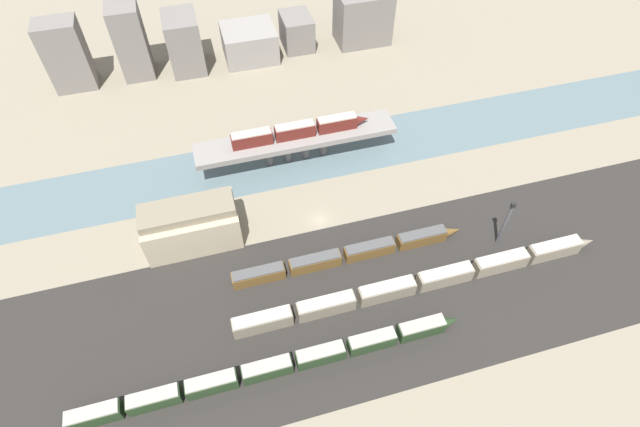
# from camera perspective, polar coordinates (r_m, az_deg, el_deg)

# --- Properties ---
(ground_plane) EXTENTS (400.00, 400.00, 0.00)m
(ground_plane) POSITION_cam_1_polar(r_m,az_deg,el_deg) (121.87, -0.09, -0.70)
(ground_plane) COLOR gray
(railbed_yard) EXTENTS (280.00, 42.00, 0.01)m
(railbed_yard) POSITION_cam_1_polar(r_m,az_deg,el_deg) (108.90, 3.36, -10.15)
(railbed_yard) COLOR #282623
(railbed_yard) RESTS_ON ground
(river_water) EXTENTS (320.00, 19.88, 0.01)m
(river_water) POSITION_cam_1_polar(r_m,az_deg,el_deg) (136.86, -2.65, 6.38)
(river_water) COLOR slate
(river_water) RESTS_ON ground
(bridge) EXTENTS (53.14, 8.70, 7.73)m
(bridge) POSITION_cam_1_polar(r_m,az_deg,el_deg) (132.48, -2.75, 8.41)
(bridge) COLOR gray
(bridge) RESTS_ON ground
(train_on_bridge) EXTENTS (36.72, 2.89, 3.85)m
(train_on_bridge) POSITION_cam_1_polar(r_m,az_deg,el_deg) (130.59, -2.35, 9.52)
(train_on_bridge) COLOR #5B1E19
(train_on_bridge) RESTS_ON bridge
(train_yard_near) EXTENTS (77.10, 2.89, 3.69)m
(train_yard_near) POSITION_cam_1_polar(r_m,az_deg,el_deg) (100.75, -5.36, -17.12)
(train_yard_near) COLOR #23381E
(train_yard_near) RESTS_ON ground
(train_yard_mid) EXTENTS (84.39, 2.99, 4.10)m
(train_yard_mid) POSITION_cam_1_polar(r_m,az_deg,el_deg) (111.26, 11.61, -7.68)
(train_yard_mid) COLOR gray
(train_yard_mid) RESTS_ON ground
(train_yard_far) EXTENTS (54.51, 2.80, 3.42)m
(train_yard_far) POSITION_cam_1_polar(r_m,az_deg,el_deg) (113.71, 3.32, -4.69)
(train_yard_far) COLOR brown
(train_yard_far) RESTS_ON ground
(warehouse_building) EXTENTS (21.41, 10.84, 11.75)m
(warehouse_building) POSITION_cam_1_polar(r_m,az_deg,el_deg) (117.42, -14.53, -1.27)
(warehouse_building) COLOR tan
(warehouse_building) RESTS_ON ground
(signal_tower) EXTENTS (1.00, 0.74, 13.73)m
(signal_tower) POSITION_cam_1_polar(r_m,az_deg,el_deg) (119.64, 20.41, -1.04)
(signal_tower) COLOR #4C4C51
(signal_tower) RESTS_ON ground
(city_block_far_left) EXTENTS (12.00, 8.65, 21.35)m
(city_block_far_left) POSITION_cam_1_polar(r_m,az_deg,el_deg) (173.67, -27.01, 15.81)
(city_block_far_left) COLOR slate
(city_block_far_left) RESTS_ON ground
(city_block_left) EXTENTS (9.15, 10.71, 22.83)m
(city_block_left) POSITION_cam_1_polar(r_m,az_deg,el_deg) (171.53, -20.81, 17.95)
(city_block_left) COLOR slate
(city_block_left) RESTS_ON ground
(city_block_center) EXTENTS (10.34, 14.18, 17.59)m
(city_block_center) POSITION_cam_1_polar(r_m,az_deg,el_deg) (171.18, -15.26, 18.32)
(city_block_center) COLOR slate
(city_block_center) RESTS_ON ground
(city_block_right) EXTENTS (16.96, 14.94, 10.30)m
(city_block_right) POSITION_cam_1_polar(r_m,az_deg,el_deg) (174.19, -8.07, 18.74)
(city_block_right) COLOR gray
(city_block_right) RESTS_ON ground
(city_block_far_right) EXTENTS (9.71, 12.56, 10.87)m
(city_block_far_right) POSITION_cam_1_polar(r_m,az_deg,el_deg) (178.43, -2.68, 20.08)
(city_block_far_right) COLOR slate
(city_block_far_right) RESTS_ON ground
(city_block_tall) EXTENTS (17.75, 12.09, 17.02)m
(city_block_tall) POSITION_cam_1_polar(r_m,az_deg,el_deg) (180.43, 4.94, 21.44)
(city_block_tall) COLOR slate
(city_block_tall) RESTS_ON ground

